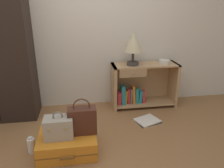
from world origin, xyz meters
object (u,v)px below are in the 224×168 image
at_px(suitcase_large, 68,143).
at_px(bottle, 31,145).
at_px(table_lamp, 133,44).
at_px(train_case, 59,127).
at_px(bookshelf, 141,85).
at_px(bowl, 164,62).
at_px(handbag, 82,120).
at_px(open_book_on_floor, 147,121).

xyz_separation_m(suitcase_large, bottle, (-0.39, 0.03, -0.01)).
distance_m(table_lamp, suitcase_large, 1.61).
distance_m(train_case, bottle, 0.39).
bearing_deg(bottle, bookshelf, 33.30).
bearing_deg(table_lamp, train_case, -135.66).
distance_m(bookshelf, suitcase_large, 1.50).
height_order(bookshelf, bottle, bookshelf).
xyz_separation_m(bowl, handbag, (-1.26, -0.95, -0.35)).
bearing_deg(open_book_on_floor, suitcase_large, -155.14).
bearing_deg(bookshelf, bowl, -6.26).
height_order(bookshelf, open_book_on_floor, bookshelf).
bearing_deg(bowl, suitcase_large, -145.85).
bearing_deg(bottle, suitcase_large, -4.45).
relative_size(bookshelf, bowl, 6.05).
bearing_deg(train_case, bowl, 33.61).
bearing_deg(suitcase_large, train_case, -157.90).
height_order(suitcase_large, train_case, train_case).
relative_size(suitcase_large, train_case, 2.09).
bearing_deg(bookshelf, train_case, -138.52).
bearing_deg(table_lamp, bowl, 0.56).
bearing_deg(open_book_on_floor, table_lamp, 103.25).
xyz_separation_m(bookshelf, train_case, (-1.17, -1.03, -0.01)).
distance_m(suitcase_large, bottle, 0.39).
distance_m(bookshelf, bowl, 0.50).
height_order(bowl, open_book_on_floor, bowl).
distance_m(bookshelf, open_book_on_floor, 0.61).
bearing_deg(bookshelf, open_book_on_floor, -94.64).
xyz_separation_m(bookshelf, table_lamp, (-0.15, -0.04, 0.65)).
relative_size(bookshelf, handbag, 2.47).
bearing_deg(bookshelf, suitcase_large, -137.47).
relative_size(table_lamp, suitcase_large, 0.76).
height_order(table_lamp, suitcase_large, table_lamp).
height_order(bottle, open_book_on_floor, bottle).
bearing_deg(table_lamp, suitcase_large, -134.33).
height_order(table_lamp, train_case, table_lamp).
bearing_deg(open_book_on_floor, bottle, -162.38).
xyz_separation_m(table_lamp, bottle, (-1.33, -0.93, -0.89)).
bearing_deg(train_case, table_lamp, 44.34).
bearing_deg(open_book_on_floor, bowl, 52.08).
bearing_deg(bowl, train_case, -146.39).
height_order(suitcase_large, open_book_on_floor, suitcase_large).
bearing_deg(bottle, bowl, 27.32).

